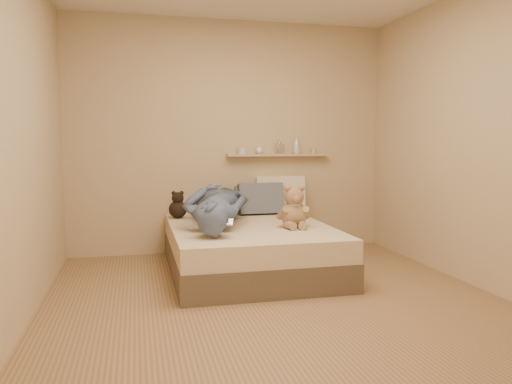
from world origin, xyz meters
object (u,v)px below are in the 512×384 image
object	(u,v)px
bed	(249,248)
teddy_bear	(294,210)
dark_plush	(178,206)
wall_shelf	(278,155)
pillow_grey	(261,199)
person	(217,204)
game_console	(224,222)
pillow_cream	(280,194)

from	to	relation	value
bed	teddy_bear	bearing A→B (deg)	-29.93
dark_plush	wall_shelf	size ratio (longest dim) A/B	0.24
pillow_grey	person	distance (m)	0.79
bed	teddy_bear	world-z (taller)	teddy_bear
dark_plush	person	distance (m)	0.58
game_console	wall_shelf	size ratio (longest dim) A/B	0.14
bed	game_console	distance (m)	0.78
pillow_cream	person	world-z (taller)	pillow_cream
game_console	teddy_bear	size ratio (longest dim) A/B	0.41
person	teddy_bear	bearing A→B (deg)	164.29
bed	teddy_bear	size ratio (longest dim) A/B	4.66
dark_plush	pillow_grey	size ratio (longest dim) A/B	0.58
wall_shelf	person	bearing A→B (deg)	-137.89
game_console	dark_plush	distance (m)	1.23
game_console	person	bearing A→B (deg)	85.05
wall_shelf	teddy_bear	bearing A→B (deg)	-98.54
pillow_cream	wall_shelf	distance (m)	0.46
game_console	pillow_cream	size ratio (longest dim) A/B	0.31
teddy_bear	pillow_cream	size ratio (longest dim) A/B	0.74
bed	person	bearing A→B (deg)	152.04
game_console	pillow_cream	bearing A→B (deg)	57.41
teddy_bear	dark_plush	xyz separation A→B (m)	(-1.01, 0.83, -0.04)
dark_plush	person	bearing A→B (deg)	-53.01
bed	wall_shelf	bearing A→B (deg)	58.82
teddy_bear	pillow_cream	distance (m)	1.06
dark_plush	pillow_cream	bearing A→B (deg)	10.60
game_console	person	distance (m)	0.75
pillow_grey	wall_shelf	size ratio (longest dim) A/B	0.42
game_console	teddy_bear	bearing A→B (deg)	26.84
pillow_cream	pillow_grey	size ratio (longest dim) A/B	1.10
bed	pillow_grey	distance (m)	0.85
bed	pillow_cream	distance (m)	1.09
teddy_bear	pillow_grey	world-z (taller)	teddy_bear
bed	pillow_cream	xyz separation A→B (m)	(0.56, 0.83, 0.43)
dark_plush	person	xyz separation A→B (m)	(0.34, -0.46, 0.08)
pillow_grey	pillow_cream	bearing A→B (deg)	27.76
bed	dark_plush	size ratio (longest dim) A/B	6.55
bed	game_console	xyz separation A→B (m)	(-0.35, -0.59, 0.37)
pillow_cream	person	distance (m)	1.08
bed	wall_shelf	distance (m)	1.38
game_console	wall_shelf	world-z (taller)	wall_shelf
pillow_cream	person	bearing A→B (deg)	-141.22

